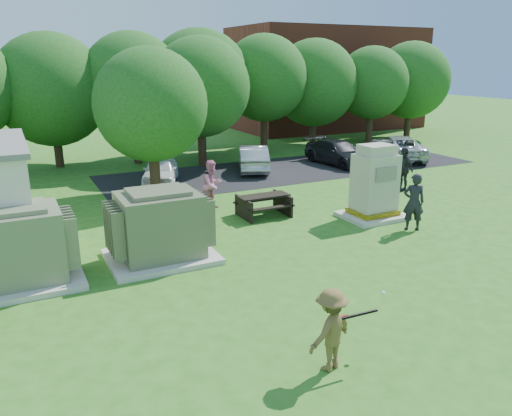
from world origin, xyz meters
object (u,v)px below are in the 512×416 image
person_walking_right (403,169)px  car_silver_a (253,158)px  transformer_left (16,248)px  generator_cabinet (374,186)px  batter (331,330)px  person_by_generator (414,202)px  car_silver_b (397,147)px  person_at_picnic (212,185)px  car_dark (338,153)px  picnic_table (264,203)px  car_white (161,170)px  transformer_right (160,227)px

person_walking_right → car_silver_a: person_walking_right is taller
transformer_left → generator_cabinet: generator_cabinet is taller
batter → car_silver_a: (6.37, 16.16, -0.13)m
batter → person_walking_right: person_walking_right is taller
person_by_generator → person_walking_right: size_ratio=1.02×
person_walking_right → car_silver_b: size_ratio=0.39×
person_by_generator → person_at_picnic: person_by_generator is taller
generator_cabinet → car_silver_a: size_ratio=0.66×
generator_cabinet → car_dark: bearing=62.0°
picnic_table → car_silver_a: size_ratio=0.46×
car_white → car_dark: bearing=21.0°
generator_cabinet → picnic_table: (-3.45, 1.96, -0.67)m
transformer_right → car_white: size_ratio=0.82×
car_dark → car_silver_b: 3.94m
person_by_generator → car_dark: (4.23, 10.18, -0.32)m
transformer_left → person_by_generator: (12.01, -1.25, 0.00)m
car_white → person_walking_right: bearing=-11.8°
transformer_left → car_silver_a: bearing=40.2°
batter → person_walking_right: 14.20m
person_by_generator → car_dark: 11.03m
transformer_right → person_by_generator: (8.31, -1.25, 0.00)m
transformer_left → car_silver_a: 14.86m
transformer_right → person_walking_right: 12.13m
person_walking_right → transformer_right: bearing=-74.7°
car_silver_b → car_dark: bearing=21.2°
car_silver_a → person_walking_right: bearing=144.2°
transformer_right → car_white: (2.60, 8.98, -0.35)m
person_walking_right → picnic_table: bearing=-84.0°
person_walking_right → car_dark: person_walking_right is taller
generator_cabinet → car_silver_a: generator_cabinet is taller
car_white → car_silver_a: (5.06, 0.60, 0.04)m
car_dark → person_at_picnic: bearing=-157.5°
generator_cabinet → car_dark: size_ratio=0.60×
car_silver_a → car_silver_b: bearing=-163.6°
transformer_left → person_by_generator: 12.08m
generator_cabinet → picnic_table: 4.03m
generator_cabinet → car_white: 10.15m
generator_cabinet → person_at_picnic: 6.03m
generator_cabinet → batter: size_ratio=1.67×
picnic_table → car_silver_b: car_silver_b is taller
car_white → transformer_right: bearing=-84.8°
picnic_table → person_walking_right: size_ratio=0.97×
transformer_left → transformer_right: same height
batter → car_white: bearing=-111.9°
transformer_right → person_at_picnic: transformer_right is taller
person_at_picnic → person_walking_right: (8.53, -1.07, 0.01)m
person_by_generator → car_white: bearing=-31.0°
batter → person_walking_right: (10.46, 9.59, 0.16)m
person_by_generator → person_walking_right: bearing=-99.1°
transformer_right → picnic_table: 5.15m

